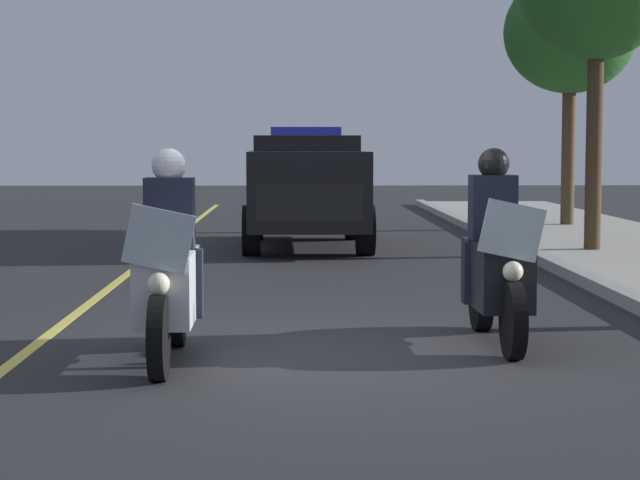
# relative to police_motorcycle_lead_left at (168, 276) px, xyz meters

# --- Properties ---
(ground_plane) EXTENTS (80.00, 80.00, 0.00)m
(ground_plane) POSITION_rel_police_motorcycle_lead_left_xyz_m (-0.36, 1.25, -0.70)
(ground_plane) COLOR #28282B
(lane_stripe_center) EXTENTS (48.00, 0.12, 0.01)m
(lane_stripe_center) POSITION_rel_police_motorcycle_lead_left_xyz_m (-0.36, -1.25, -0.70)
(lane_stripe_center) COLOR #E0D14C
(lane_stripe_center) RESTS_ON ground
(police_motorcycle_lead_left) EXTENTS (2.14, 0.56, 1.72)m
(police_motorcycle_lead_left) POSITION_rel_police_motorcycle_lead_left_xyz_m (0.00, 0.00, 0.00)
(police_motorcycle_lead_left) COLOR black
(police_motorcycle_lead_left) RESTS_ON ground
(police_motorcycle_lead_right) EXTENTS (2.14, 0.56, 1.72)m
(police_motorcycle_lead_right) POSITION_rel_police_motorcycle_lead_left_xyz_m (-0.78, 2.79, 0.00)
(police_motorcycle_lead_right) COLOR black
(police_motorcycle_lead_right) RESTS_ON ground
(police_suv) EXTENTS (4.93, 2.13, 2.05)m
(police_suv) POSITION_rel_police_motorcycle_lead_left_xyz_m (-10.47, 1.22, 0.37)
(police_suv) COLOR black
(police_suv) RESTS_ON ground
(tree_behind_suv) EXTENTS (2.72, 2.72, 5.21)m
(tree_behind_suv) POSITION_rel_police_motorcycle_lead_left_xyz_m (-14.57, 6.68, 3.32)
(tree_behind_suv) COLOR #4C3823
(tree_behind_suv) RESTS_ON sidewalk_strip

